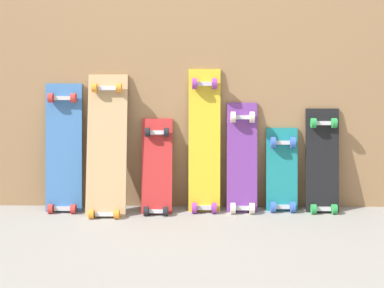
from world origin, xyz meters
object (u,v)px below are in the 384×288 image
(skateboard_red, at_px, (157,172))
(skateboard_purple, at_px, (242,163))
(skateboard_teal, at_px, (282,175))
(skateboard_black, at_px, (323,166))
(skateboard_blue, at_px, (64,153))
(skateboard_natural, at_px, (107,151))
(skateboard_yellow, at_px, (204,146))

(skateboard_red, xyz_separation_m, skateboard_purple, (0.52, 0.03, 0.05))
(skateboard_teal, distance_m, skateboard_black, 0.25)
(skateboard_blue, relative_size, skateboard_natural, 0.93)
(skateboard_yellow, height_order, skateboard_purple, skateboard_yellow)
(skateboard_blue, distance_m, skateboard_teal, 1.34)
(skateboard_teal, height_order, skateboard_black, skateboard_black)
(skateboard_natural, xyz_separation_m, skateboard_yellow, (0.58, 0.06, 0.02))
(skateboard_red, height_order, skateboard_yellow, skateboard_yellow)
(skateboard_purple, relative_size, skateboard_black, 1.05)
(skateboard_yellow, bearing_deg, skateboard_purple, -1.88)
(skateboard_blue, xyz_separation_m, skateboard_natural, (0.27, -0.06, 0.03))
(skateboard_purple, bearing_deg, skateboard_natural, -176.13)
(skateboard_natural, bearing_deg, skateboard_black, 2.54)
(skateboard_purple, bearing_deg, skateboard_yellow, 178.12)
(skateboard_natural, height_order, skateboard_black, skateboard_natural)
(skateboard_black, bearing_deg, skateboard_yellow, 179.62)
(skateboard_purple, bearing_deg, skateboard_teal, 3.30)
(skateboard_yellow, bearing_deg, skateboard_natural, -173.89)
(skateboard_blue, xyz_separation_m, skateboard_purple, (1.08, -0.00, -0.05))
(skateboard_natural, bearing_deg, skateboard_blue, 168.54)
(skateboard_natural, bearing_deg, skateboard_yellow, 6.11)
(skateboard_teal, xyz_separation_m, skateboard_black, (0.24, -0.01, 0.06))
(skateboard_natural, relative_size, skateboard_black, 1.31)
(skateboard_black, bearing_deg, skateboard_natural, -177.46)
(skateboard_blue, relative_size, skateboard_teal, 1.48)
(skateboard_natural, distance_m, skateboard_yellow, 0.59)
(skateboard_blue, bearing_deg, skateboard_purple, -0.01)
(skateboard_natural, height_order, skateboard_yellow, skateboard_yellow)
(skateboard_blue, bearing_deg, skateboard_red, -2.82)
(skateboard_blue, height_order, skateboard_natural, skateboard_natural)
(skateboard_natural, bearing_deg, skateboard_red, 5.25)
(skateboard_blue, bearing_deg, skateboard_teal, 0.60)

